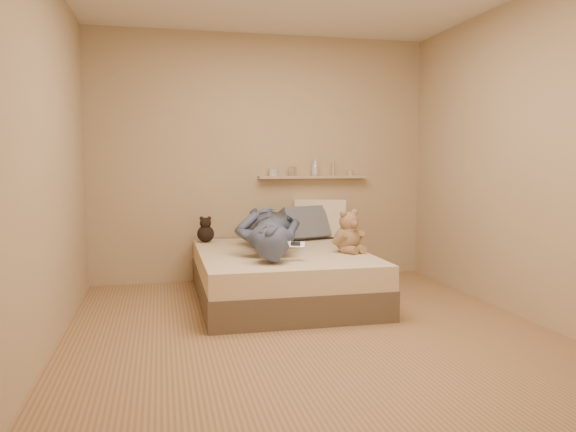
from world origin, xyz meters
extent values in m
plane|color=#A27954|center=(0.00, 0.00, 0.00)|extent=(3.80, 3.80, 0.00)
plane|color=tan|center=(0.00, 1.90, 1.30)|extent=(3.60, 0.00, 3.60)
plane|color=tan|center=(0.00, -1.90, 1.30)|extent=(3.60, 0.00, 3.60)
plane|color=tan|center=(-1.80, 0.00, 1.30)|extent=(0.00, 3.80, 3.80)
plane|color=tan|center=(1.80, 0.00, 1.30)|extent=(0.00, 3.80, 3.80)
cube|color=brown|center=(0.00, 0.93, 0.12)|extent=(1.50, 1.90, 0.25)
cube|color=beige|center=(0.00, 0.93, 0.35)|extent=(1.48, 1.88, 0.20)
cube|color=#ACAEB3|center=(0.01, 0.41, 0.58)|extent=(0.16, 0.12, 0.05)
cube|color=black|center=(0.01, 0.41, 0.60)|extent=(0.09, 0.06, 0.03)
sphere|color=#A57A5A|center=(0.58, 0.76, 0.57)|extent=(0.24, 0.24, 0.24)
sphere|color=#946A51|center=(0.58, 0.74, 0.73)|extent=(0.18, 0.18, 0.18)
sphere|color=#9C6F55|center=(0.53, 0.72, 0.81)|extent=(0.07, 0.07, 0.07)
sphere|color=#977652|center=(0.64, 0.76, 0.81)|extent=(0.07, 0.07, 0.07)
sphere|color=#8A614C|center=(0.61, 0.67, 0.71)|extent=(0.07, 0.07, 0.07)
cylinder|color=olive|center=(0.49, 0.70, 0.58)|extent=(0.14, 0.16, 0.13)
cylinder|color=#936D4E|center=(0.69, 0.77, 0.58)|extent=(0.06, 0.15, 0.13)
cylinder|color=#95694F|center=(0.56, 0.65, 0.49)|extent=(0.14, 0.17, 0.08)
cylinder|color=#957B4F|center=(0.66, 0.68, 0.49)|extent=(0.09, 0.16, 0.08)
cylinder|color=beige|center=(0.58, 0.74, 0.66)|extent=(0.16, 0.16, 0.02)
sphere|color=black|center=(-0.63, 1.66, 0.54)|extent=(0.17, 0.17, 0.17)
sphere|color=black|center=(-0.63, 1.65, 0.65)|extent=(0.12, 0.12, 0.12)
sphere|color=black|center=(-0.67, 1.65, 0.70)|extent=(0.04, 0.04, 0.04)
sphere|color=black|center=(-0.59, 1.64, 0.70)|extent=(0.04, 0.04, 0.04)
cube|color=beige|center=(0.61, 1.76, 0.65)|extent=(0.60, 0.40, 0.42)
cube|color=slate|center=(0.40, 1.62, 0.62)|extent=(0.56, 0.42, 0.37)
imported|color=#414F67|center=(-0.10, 1.04, 0.65)|extent=(0.89, 1.76, 0.40)
cube|color=tan|center=(0.55, 1.84, 1.10)|extent=(1.20, 0.12, 0.03)
cylinder|color=silver|center=(0.11, 1.84, 1.15)|extent=(0.10, 0.10, 0.08)
imported|color=silver|center=(0.32, 1.84, 1.19)|extent=(0.09, 0.09, 0.14)
imported|color=silver|center=(0.57, 1.84, 1.21)|extent=(0.08, 0.08, 0.19)
cylinder|color=silver|center=(0.77, 1.84, 1.19)|extent=(0.04, 0.04, 0.15)
cylinder|color=#BFB0A4|center=(0.97, 1.84, 1.14)|extent=(0.07, 0.07, 0.05)
camera|label=1|loc=(-1.06, -4.03, 1.27)|focal=35.00mm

